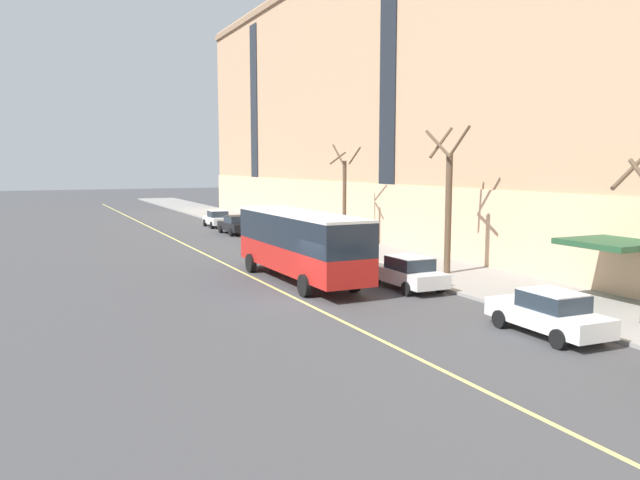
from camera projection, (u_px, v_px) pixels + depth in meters
name	position (u px, v px, depth m)	size (l,w,h in m)	color
ground_plane	(302.00, 301.00, 26.48)	(260.00, 260.00, 0.00)	#424244
sidewalk	(445.00, 272.00, 33.28)	(5.89, 160.00, 0.15)	gray
apartment_facade	(621.00, 64.00, 33.07)	(15.20, 110.00, 22.16)	tan
city_bus	(300.00, 242.00, 30.53)	(2.80, 10.92, 3.45)	red
parked_car_champagne_0	(263.00, 232.00, 46.21)	(1.98, 4.39, 1.56)	#BCAD89
parked_car_silver_2	(325.00, 250.00, 36.67)	(1.99, 4.29, 1.56)	#B7B7BC
parked_car_white_4	(408.00, 272.00, 28.94)	(2.01, 4.44, 1.56)	silver
parked_car_black_5	(236.00, 225.00, 51.84)	(2.01, 4.59, 1.56)	black
parked_car_white_6	(549.00, 313.00, 21.04)	(2.01, 4.55, 1.56)	silver
parked_car_white_7	(217.00, 219.00, 57.69)	(2.02, 4.35, 1.56)	silver
street_tree_mid_block	(448.00, 202.00, 32.07)	(1.92, 1.88, 7.61)	brown
street_tree_far_uptown	(344.00, 197.00, 42.44)	(1.71, 1.71, 6.99)	brown
fire_hydrant	(262.00, 229.00, 51.61)	(0.42, 0.24, 0.72)	red
lane_centerline	(275.00, 288.00, 29.15)	(0.16, 140.00, 0.01)	#E0D66B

